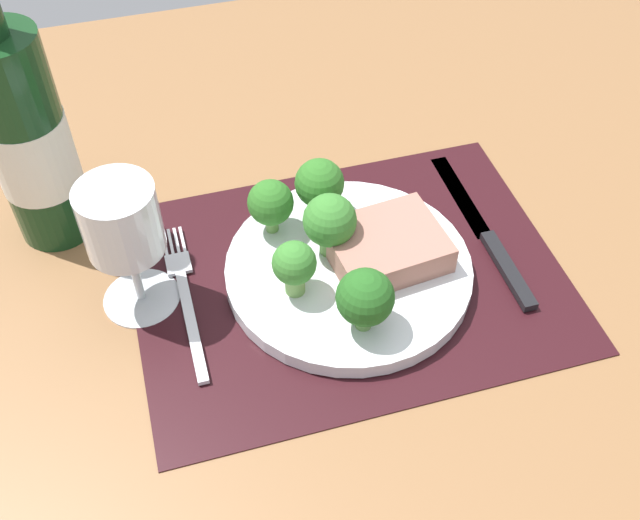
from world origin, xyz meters
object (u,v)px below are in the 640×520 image
(fork, at_px, (186,297))
(plate, at_px, (348,270))
(steak, at_px, (387,249))
(wine_glass, at_px, (123,228))
(knife, at_px, (489,239))
(wine_bottle, at_px, (28,138))

(fork, bearing_deg, plate, -2.15)
(steak, bearing_deg, wine_glass, 172.12)
(steak, distance_m, fork, 0.20)
(plate, distance_m, wine_glass, 0.22)
(steak, height_order, fork, steak)
(plate, bearing_deg, knife, 2.02)
(fork, relative_size, knife, 0.83)
(steak, relative_size, knife, 0.46)
(knife, bearing_deg, wine_glass, 178.92)
(fork, relative_size, wine_bottle, 0.61)
(fork, distance_m, wine_bottle, 0.21)
(knife, xyz_separation_m, wine_glass, (-0.35, 0.02, 0.09))
(plate, height_order, steak, steak)
(plate, relative_size, steak, 2.24)
(plate, bearing_deg, steak, -6.23)
(wine_bottle, distance_m, wine_glass, 0.14)
(knife, bearing_deg, fork, -178.95)
(plate, distance_m, knife, 0.15)
(plate, relative_size, fork, 1.24)
(knife, relative_size, wine_glass, 1.65)
(plate, distance_m, fork, 0.16)
(steak, height_order, wine_bottle, wine_bottle)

